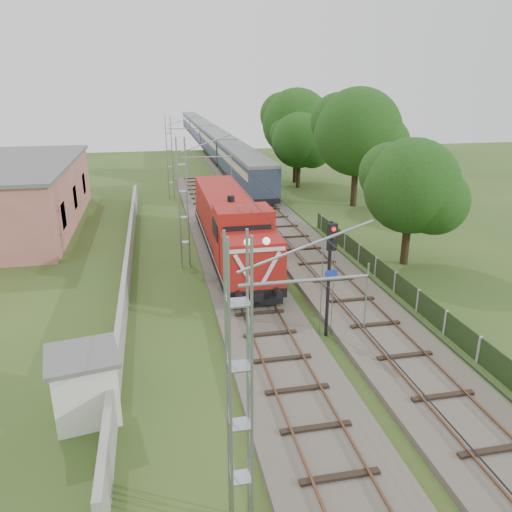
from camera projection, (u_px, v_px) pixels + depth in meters
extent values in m
plane|color=#2B4A1B|center=(278.00, 358.00, 20.99)|extent=(140.00, 140.00, 0.00)
cube|color=#6B6054|center=(247.00, 291.00, 27.42)|extent=(4.20, 70.00, 0.30)
cube|color=black|center=(247.00, 287.00, 27.35)|extent=(2.40, 70.00, 0.10)
cube|color=brown|center=(232.00, 287.00, 27.17)|extent=(0.08, 70.00, 0.05)
cube|color=brown|center=(263.00, 285.00, 27.49)|extent=(0.08, 70.00, 0.05)
cube|color=#6B6054|center=(278.00, 224.00, 40.40)|extent=(4.20, 80.00, 0.30)
cube|color=black|center=(278.00, 222.00, 40.33)|extent=(2.40, 80.00, 0.10)
cube|color=brown|center=(268.00, 221.00, 40.15)|extent=(0.08, 80.00, 0.05)
cube|color=brown|center=(289.00, 220.00, 40.47)|extent=(0.08, 80.00, 0.05)
cylinder|color=gray|center=(305.00, 281.00, 11.07)|extent=(3.00, 0.08, 0.08)
cylinder|color=gray|center=(206.00, 157.00, 29.58)|extent=(3.00, 0.08, 0.08)
cylinder|color=gray|center=(184.00, 129.00, 48.08)|extent=(3.00, 0.08, 0.08)
cylinder|color=black|center=(232.00, 178.00, 30.29)|extent=(0.03, 70.00, 0.03)
cylinder|color=black|center=(231.00, 156.00, 29.86)|extent=(0.03, 70.00, 0.03)
cube|color=#9E9E99|center=(128.00, 259.00, 30.61)|extent=(0.25, 40.00, 1.50)
cube|color=#CC776E|center=(22.00, 196.00, 39.52)|extent=(8.00, 20.00, 5.00)
cube|color=#606060|center=(17.00, 163.00, 38.67)|extent=(8.40, 20.40, 0.25)
cube|color=black|center=(63.00, 216.00, 34.82)|extent=(0.10, 1.60, 1.80)
cube|color=black|center=(75.00, 197.00, 40.37)|extent=(0.10, 1.60, 1.80)
cube|color=black|center=(83.00, 184.00, 45.93)|extent=(0.10, 1.60, 1.80)
cube|color=black|center=(418.00, 300.00, 25.09)|extent=(0.05, 32.00, 1.15)
cube|color=#9E9E99|center=(322.00, 223.00, 38.97)|extent=(0.12, 0.12, 1.20)
cube|color=black|center=(230.00, 243.00, 32.77)|extent=(3.08, 17.44, 0.51)
cube|color=black|center=(246.00, 278.00, 27.65)|extent=(2.26, 3.69, 0.51)
cube|color=black|center=(219.00, 225.00, 38.09)|extent=(2.26, 3.69, 0.51)
cube|color=black|center=(257.00, 302.00, 24.93)|extent=(2.67, 0.26, 0.36)
cube|color=#9F1216|center=(252.00, 259.00, 25.41)|extent=(2.97, 2.56, 2.36)
sphere|color=white|center=(248.00, 242.00, 23.75)|extent=(0.37, 0.37, 0.37)
sphere|color=white|center=(266.00, 241.00, 23.92)|extent=(0.37, 0.37, 0.37)
cube|color=silver|center=(244.00, 270.00, 24.10)|extent=(1.03, 0.06, 1.72)
cube|color=silver|center=(271.00, 268.00, 24.35)|extent=(1.03, 0.06, 1.72)
cube|color=silver|center=(257.00, 250.00, 23.90)|extent=(2.77, 0.06, 0.18)
cube|color=#9F1216|center=(243.00, 237.00, 27.59)|extent=(3.08, 2.46, 3.28)
cube|color=black|center=(247.00, 234.00, 26.26)|extent=(2.56, 0.06, 0.92)
cube|color=#9F1216|center=(224.00, 210.00, 34.57)|extent=(2.87, 12.41, 2.67)
cylinder|color=black|center=(231.00, 199.00, 31.19)|extent=(0.45, 0.45, 0.41)
cylinder|color=gray|center=(240.00, 209.00, 26.18)|extent=(0.12, 0.12, 0.36)
cylinder|color=gray|center=(252.00, 208.00, 26.30)|extent=(0.12, 0.12, 0.36)
cube|color=black|center=(244.00, 180.00, 54.66)|extent=(2.83, 21.48, 0.49)
cube|color=#323A54|center=(244.00, 166.00, 54.15)|extent=(2.93, 21.48, 2.64)
cube|color=#BEB593|center=(244.00, 161.00, 53.99)|extent=(2.97, 20.62, 0.73)
cube|color=slate|center=(244.00, 152.00, 53.67)|extent=(2.98, 21.48, 0.34)
cube|color=black|center=(217.00, 153.00, 75.44)|extent=(2.83, 21.48, 0.49)
cube|color=#323A54|center=(217.00, 143.00, 74.92)|extent=(2.93, 21.48, 2.64)
cube|color=#BEB593|center=(217.00, 140.00, 74.76)|extent=(2.97, 20.62, 0.73)
cube|color=slate|center=(217.00, 133.00, 74.44)|extent=(2.98, 21.48, 0.34)
cube|color=black|center=(202.00, 138.00, 96.21)|extent=(2.83, 21.48, 0.49)
cube|color=#323A54|center=(202.00, 130.00, 95.70)|extent=(2.93, 21.48, 2.64)
cube|color=#BEB593|center=(202.00, 127.00, 95.54)|extent=(2.97, 20.62, 0.73)
cube|color=slate|center=(202.00, 122.00, 95.22)|extent=(2.98, 21.48, 0.34)
cube|color=black|center=(193.00, 128.00, 116.99)|extent=(2.83, 21.48, 0.49)
cube|color=#323A54|center=(192.00, 122.00, 116.48)|extent=(2.93, 21.48, 2.64)
cube|color=#BEB593|center=(192.00, 119.00, 116.32)|extent=(2.97, 20.62, 0.73)
cube|color=slate|center=(192.00, 115.00, 115.99)|extent=(2.98, 21.48, 0.34)
cylinder|color=black|center=(329.00, 281.00, 21.98)|extent=(0.15, 0.15, 5.43)
cube|color=black|center=(332.00, 237.00, 21.15)|extent=(0.42, 0.31, 1.19)
sphere|color=red|center=(334.00, 229.00, 20.91)|extent=(0.20, 0.20, 0.20)
sphere|color=black|center=(333.00, 238.00, 21.03)|extent=(0.20, 0.20, 0.20)
sphere|color=black|center=(333.00, 246.00, 21.16)|extent=(0.20, 0.20, 0.20)
cube|color=#1A309E|center=(331.00, 275.00, 21.76)|extent=(0.60, 0.17, 0.43)
cube|color=silver|center=(85.00, 387.00, 17.02)|extent=(2.38, 2.38, 2.26)
cube|color=#606060|center=(81.00, 356.00, 16.61)|extent=(2.73, 2.73, 0.15)
cylinder|color=#342715|center=(406.00, 237.00, 31.43)|extent=(0.50, 0.50, 3.56)
sphere|color=#163D10|center=(411.00, 186.00, 30.37)|extent=(5.83, 5.83, 5.83)
sphere|color=#163D10|center=(435.00, 201.00, 30.05)|extent=(4.08, 4.08, 4.08)
sphere|color=#163D10|center=(389.00, 173.00, 30.90)|extent=(3.79, 3.79, 3.79)
cylinder|color=#342715|center=(355.00, 180.00, 46.28)|extent=(0.59, 0.59, 4.82)
sphere|color=#163D10|center=(358.00, 132.00, 44.84)|extent=(7.89, 7.89, 7.89)
sphere|color=#163D10|center=(379.00, 145.00, 44.41)|extent=(5.52, 5.52, 5.52)
sphere|color=#163D10|center=(338.00, 121.00, 45.57)|extent=(5.13, 5.13, 5.13)
cylinder|color=#342715|center=(298.00, 171.00, 54.75)|extent=(0.49, 0.49, 3.67)
sphere|color=#163D10|center=(299.00, 140.00, 53.66)|extent=(6.00, 6.00, 6.00)
sphere|color=#163D10|center=(312.00, 149.00, 53.33)|extent=(4.20, 4.20, 4.20)
sphere|color=#163D10|center=(287.00, 133.00, 54.21)|extent=(3.90, 3.90, 3.90)
cylinder|color=#342715|center=(296.00, 162.00, 57.51)|extent=(0.59, 0.59, 4.73)
sphere|color=#163D10|center=(297.00, 123.00, 56.10)|extent=(7.74, 7.74, 7.74)
sphere|color=#163D10|center=(313.00, 134.00, 55.67)|extent=(5.42, 5.42, 5.42)
sphere|color=#163D10|center=(282.00, 115.00, 56.81)|extent=(5.03, 5.03, 5.03)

